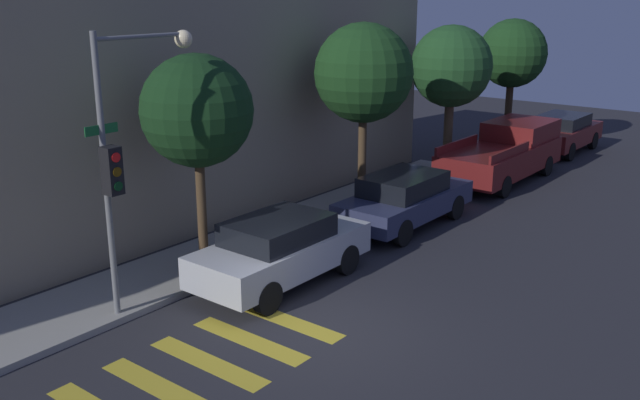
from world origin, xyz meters
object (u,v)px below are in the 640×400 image
Objects in this scene: sedan_middle at (405,198)px; sedan_far_end at (563,132)px; tree_behind_truck at (513,54)px; pickup_truck at (505,152)px; tree_far_end at (451,67)px; traffic_light_pole at (127,138)px; tree_near_corner at (197,112)px; tree_midblock at (364,73)px; sedan_near_corner at (281,249)px.

sedan_far_end is (11.75, 0.00, 0.02)m from sedan_middle.
tree_behind_truck reaches higher than sedan_far_end.
tree_far_end reaches higher than pickup_truck.
pickup_truck is at bearing -75.84° from tree_far_end.
tree_behind_truck is (10.80, 1.92, 3.01)m from sedan_middle.
tree_behind_truck is (-0.95, 1.92, 2.99)m from sedan_far_end.
traffic_light_pole is at bearing 174.91° from pickup_truck.
sedan_middle is at bearing -169.92° from tree_behind_truck.
tree_near_corner is 0.96× the size of tree_behind_truck.
pickup_truck is 1.08× the size of tree_behind_truck.
tree_midblock is 10.09m from tree_behind_truck.
sedan_far_end is 17.67m from tree_near_corner.
tree_midblock is (6.28, 0.00, 0.26)m from tree_near_corner.
tree_far_end is at bearing 2.69° from traffic_light_pole.
tree_near_corner is at bearing 173.68° from sedan_far_end.
sedan_near_corner is 11.43m from pickup_truck.
tree_far_end is at bearing 180.00° from tree_behind_truck.
sedan_far_end is 3.68m from tree_behind_truck.
tree_midblock is 1.04× the size of tree_behind_truck.
sedan_near_corner is 0.80× the size of tree_midblock.
traffic_light_pole is at bearing -178.02° from tree_behind_truck.
sedan_middle is 0.80× the size of pickup_truck.
tree_midblock is at bearing 170.14° from sedan_far_end.
tree_behind_truck reaches higher than tree_near_corner.
tree_behind_truck is at bearing 10.08° from sedan_middle.
tree_far_end is at bearing 9.94° from sedan_near_corner.
sedan_middle is at bearing -161.90° from tree_far_end.
sedan_middle is at bearing 180.00° from sedan_far_end.
tree_near_corner is at bearing 180.00° from tree_far_end.
traffic_light_pole reaches higher than sedan_far_end.
tree_behind_truck reaches higher than pickup_truck.
tree_near_corner is at bearing 180.00° from tree_midblock.
sedan_near_corner is 0.96× the size of sedan_middle.
pickup_truck is (11.43, 0.00, 0.13)m from sedan_near_corner.
tree_behind_truck is (16.38, 0.00, 0.10)m from tree_near_corner.
tree_behind_truck is at bearing 0.00° from tree_midblock.
sedan_far_end is at bearing -63.66° from tree_behind_truck.
pickup_truck is 5.40m from sedan_far_end.
sedan_far_end is at bearing -9.86° from tree_midblock.
traffic_light_pole reaches higher than tree_midblock.
sedan_middle is at bearing -18.98° from tree_near_corner.
tree_behind_truck is (4.93, 0.00, 0.10)m from tree_far_end.
sedan_near_corner is 0.84× the size of tree_far_end.
tree_near_corner is (-11.93, 1.92, 2.75)m from pickup_truck.
tree_near_corner is at bearing 170.86° from pickup_truck.
tree_midblock reaches higher than tree_behind_truck.
tree_midblock is at bearing 18.36° from sedan_near_corner.
tree_near_corner is at bearing 180.00° from tree_behind_truck.
tree_near_corner is at bearing 15.52° from traffic_light_pole.
sedan_near_corner is 0.77× the size of pickup_truck.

